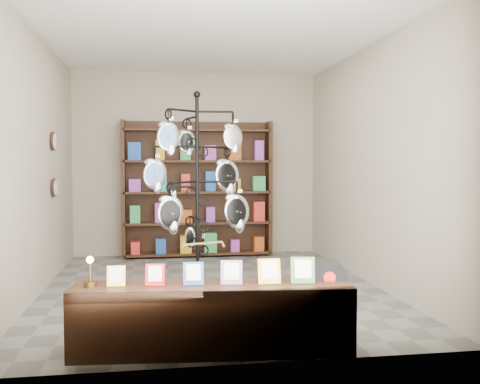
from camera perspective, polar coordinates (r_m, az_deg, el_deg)
name	(u,v)px	position (r m, az deg, el deg)	size (l,w,h in m)	color
ground	(212,288)	(6.60, -2.99, -10.19)	(5.00, 5.00, 0.00)	slate
room_envelope	(212,135)	(6.44, -3.04, 6.06)	(5.00, 5.00, 5.00)	#AAA289
display_tree	(197,182)	(5.68, -4.58, 1.05)	(1.19, 1.18, 2.27)	black
front_shelf	(213,318)	(4.39, -2.93, -13.26)	(2.25, 0.64, 0.79)	black
back_shelving	(198,193)	(8.73, -4.55, -0.14)	(2.42, 0.36, 2.20)	black
wall_clocks	(54,165)	(7.32, -19.25, 2.79)	(0.03, 0.24, 0.84)	black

